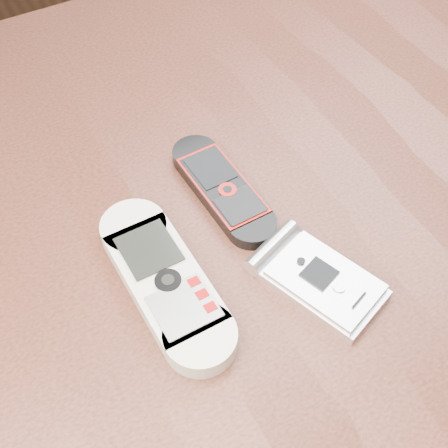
# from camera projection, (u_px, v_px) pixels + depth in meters

# --- Properties ---
(table) EXTENTS (1.20, 0.80, 0.75)m
(table) POSITION_uv_depth(u_px,v_px,m) (220.00, 296.00, 0.63)
(table) COLOR black
(table) RESTS_ON ground
(nokia_white) EXTENTS (0.06, 0.18, 0.02)m
(nokia_white) POSITION_uv_depth(u_px,v_px,m) (165.00, 281.00, 0.50)
(nokia_white) COLOR silver
(nokia_white) RESTS_ON table
(nokia_black_red) EXTENTS (0.05, 0.14, 0.01)m
(nokia_black_red) POSITION_uv_depth(u_px,v_px,m) (222.00, 189.00, 0.56)
(nokia_black_red) COLOR black
(nokia_black_red) RESTS_ON table
(motorola_razr) EXTENTS (0.09, 0.12, 0.02)m
(motorola_razr) POSITION_uv_depth(u_px,v_px,m) (321.00, 281.00, 0.50)
(motorola_razr) COLOR silver
(motorola_razr) RESTS_ON table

